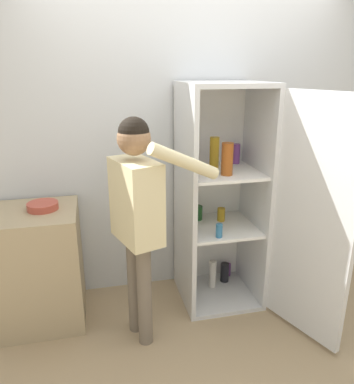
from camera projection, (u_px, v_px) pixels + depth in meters
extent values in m
plane|color=tan|center=(221.00, 347.00, 2.63)|extent=(12.00, 12.00, 0.00)
cube|color=silver|center=(187.00, 142.00, 3.14)|extent=(7.00, 0.06, 2.55)
cube|color=silver|center=(217.00, 292.00, 3.24)|extent=(0.63, 0.62, 0.04)
cube|color=silver|center=(225.00, 84.00, 2.69)|extent=(0.63, 0.62, 0.04)
cube|color=white|center=(209.00, 187.00, 3.24)|extent=(0.63, 0.03, 1.70)
cube|color=silver|center=(185.00, 201.00, 2.90)|extent=(0.04, 0.62, 1.70)
cube|color=silver|center=(255.00, 195.00, 3.03)|extent=(0.04, 0.62, 1.70)
cube|color=white|center=(220.00, 227.00, 3.05)|extent=(0.56, 0.55, 0.02)
cube|color=white|center=(222.00, 172.00, 2.90)|extent=(0.56, 0.55, 0.02)
cube|color=silver|center=(313.00, 222.00, 2.51)|extent=(0.26, 0.60, 1.70)
cylinder|color=#1E5123|center=(197.00, 213.00, 3.14)|extent=(0.09, 0.09, 0.12)
cylinder|color=#B78C1E|center=(221.00, 214.00, 3.12)|extent=(0.06, 0.06, 0.11)
cylinder|color=#B78C1E|center=(214.00, 153.00, 2.91)|extent=(0.07, 0.07, 0.25)
cylinder|color=#9E4C19|center=(227.00, 159.00, 2.74)|extent=(0.09, 0.09, 0.24)
cylinder|color=#723884|center=(228.00, 269.00, 3.47)|extent=(0.06, 0.06, 0.11)
cylinder|color=teal|center=(219.00, 231.00, 2.81)|extent=(0.05, 0.05, 0.11)
cylinder|color=#723884|center=(194.00, 156.00, 2.98)|extent=(0.07, 0.07, 0.18)
cylinder|color=beige|center=(212.00, 274.00, 3.26)|extent=(0.06, 0.06, 0.25)
cylinder|color=black|center=(225.00, 272.00, 3.36)|extent=(0.08, 0.08, 0.17)
cylinder|color=#723884|center=(236.00, 154.00, 3.09)|extent=(0.07, 0.07, 0.16)
cylinder|color=#726656|center=(135.00, 284.00, 2.70)|extent=(0.10, 0.10, 0.77)
cylinder|color=#726656|center=(145.00, 295.00, 2.57)|extent=(0.10, 0.10, 0.77)
cube|color=beige|center=(136.00, 201.00, 2.43)|extent=(0.33, 0.44, 0.55)
sphere|color=#8C6647|center=(134.00, 139.00, 2.30)|extent=(0.21, 0.21, 0.21)
sphere|color=black|center=(134.00, 132.00, 2.29)|extent=(0.20, 0.20, 0.20)
cylinder|color=beige|center=(123.00, 196.00, 2.62)|extent=(0.08, 0.08, 0.51)
cylinder|color=beige|center=(185.00, 162.00, 2.28)|extent=(0.50, 0.23, 0.29)
cube|color=tan|center=(39.00, 267.00, 2.81)|extent=(0.62, 0.59, 0.90)
cylinder|color=#B24738|center=(43.00, 206.00, 2.70)|extent=(0.22, 0.22, 0.05)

